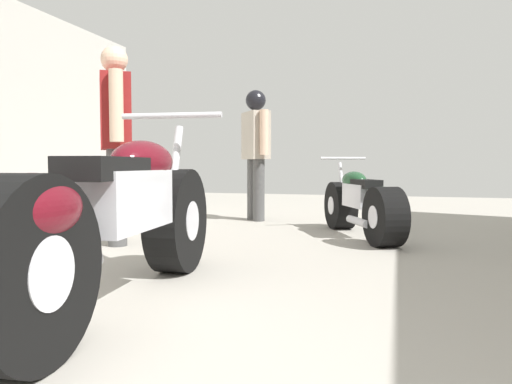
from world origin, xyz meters
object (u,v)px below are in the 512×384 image
Objects in this scene: motorcycle_maroon_cruiser at (120,220)px; motorcycle_black_naked at (361,204)px; mechanic_in_blue at (116,133)px; mechanic_with_helmet at (256,143)px.

motorcycle_maroon_cruiser is 1.37× the size of motorcycle_black_naked.
mechanic_in_blue is at bearing -153.14° from motorcycle_black_naked.
mechanic_in_blue is at bearing -107.44° from mechanic_with_helmet.
motorcycle_maroon_cruiser is at bearing -109.57° from motorcycle_black_naked.
motorcycle_black_naked is at bearing 70.43° from motorcycle_maroon_cruiser.
motorcycle_black_naked is at bearing -37.27° from mechanic_with_helmet.
mechanic_with_helmet is (-1.42, 1.08, 0.68)m from motorcycle_black_naked.
mechanic_in_blue reaches higher than motorcycle_black_naked.
mechanic_with_helmet reaches higher than motorcycle_maroon_cruiser.
mechanic_in_blue is 2.24m from mechanic_with_helmet.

